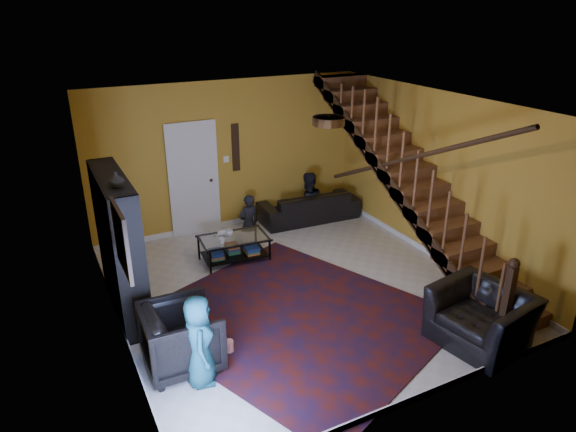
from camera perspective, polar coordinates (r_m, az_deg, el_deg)
name	(u,v)px	position (r m, az deg, el deg)	size (l,w,h in m)	color
floor	(296,288)	(7.96, 0.91, -8.02)	(5.50, 5.50, 0.00)	beige
room	(186,267)	(8.60, -11.22, -5.60)	(5.50, 5.50, 5.50)	#B78328
staircase	(413,182)	(8.49, 13.77, 3.72)	(0.95, 5.02, 3.18)	brown
bookshelf	(120,248)	(7.37, -18.12, -3.38)	(0.35, 1.80, 2.00)	black
door	(194,181)	(9.61, -10.43, 3.87)	(0.82, 0.05, 2.05)	silver
framed_picture	(121,240)	(5.67, -18.03, -2.56)	(0.04, 0.74, 0.74)	maroon
wall_hanging	(236,147)	(9.73, -5.84, 7.58)	(0.14, 0.03, 0.90)	black
ceiling_fixture	(329,121)	(6.29, 4.54, 10.48)	(0.40, 0.40, 0.10)	#3F2814
rug	(296,318)	(7.27, 0.91, -11.22)	(3.20, 3.66, 0.02)	#41120B
sofa	(309,206)	(10.30, 2.32, 1.16)	(1.98, 0.77, 0.58)	black
armchair_left	(182,337)	(6.36, -11.71, -13.03)	(0.86, 0.88, 0.80)	black
armchair_right	(481,317)	(7.07, 20.67, -10.49)	(1.13, 0.98, 0.73)	black
person_adult_a	(249,223)	(9.88, -4.37, -0.83)	(0.43, 0.28, 1.17)	black
person_adult_b	(308,206)	(10.35, 2.18, 1.10)	(0.69, 0.54, 1.42)	black
person_child	(199,341)	(5.99, -9.86, -13.52)	(0.55, 0.36, 1.12)	#1A5165
coffee_table	(234,247)	(8.71, -6.01, -3.46)	(1.16, 0.74, 0.43)	black
cup_a	(229,233)	(8.70, -6.53, -1.84)	(0.12, 0.12, 0.09)	#999999
cup_b	(222,241)	(8.42, -7.36, -2.74)	(0.11, 0.11, 0.10)	#999999
bowl	(224,234)	(8.72, -7.16, -1.99)	(0.21, 0.21, 0.05)	#999999
vase	(116,180)	(6.50, -18.54, 3.86)	(0.18, 0.18, 0.19)	#999999
popcorn_bucket	(229,346)	(6.65, -6.62, -14.15)	(0.13, 0.13, 0.14)	red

